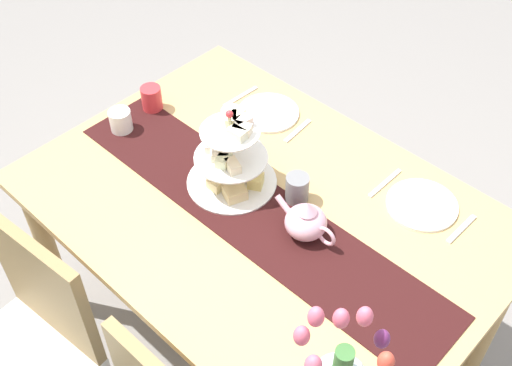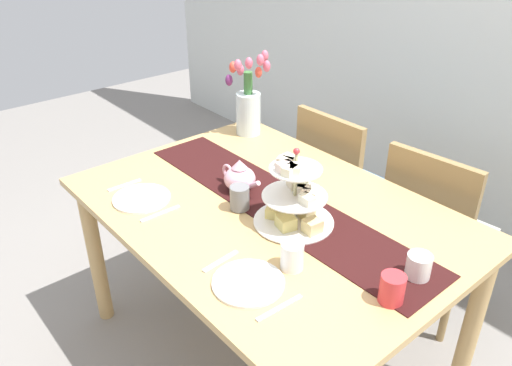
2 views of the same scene
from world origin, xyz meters
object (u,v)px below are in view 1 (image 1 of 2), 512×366
(cream_jug, at_px, (121,121))
(dinner_plate_left, at_px, (422,205))
(knife_left, at_px, (385,183))
(mug_white_text, at_px, (232,121))
(tiered_cake_stand, at_px, (231,161))
(fork_left, at_px, (461,229))
(dinner_plate_right, at_px, (268,113))
(mug_grey, at_px, (297,188))
(teapot, at_px, (306,221))
(fork_right, at_px, (298,131))
(dining_table, at_px, (263,226))
(mug_orange, at_px, (152,98))
(knife_right, at_px, (241,97))
(chair_right, at_px, (28,345))

(cream_jug, bearing_deg, dinner_plate_left, -156.56)
(knife_left, xyz_separation_m, mug_white_text, (0.56, 0.16, 0.04))
(tiered_cake_stand, relative_size, fork_left, 2.03)
(dinner_plate_right, bearing_deg, dinner_plate_left, 180.00)
(fork_left, height_order, mug_white_text, mug_white_text)
(cream_jug, distance_m, knife_left, 0.96)
(cream_jug, xyz_separation_m, mug_grey, (-0.68, -0.18, 0.01))
(teapot, bearing_deg, mug_grey, -38.55)
(dinner_plate_left, xyz_separation_m, fork_right, (0.53, 0.00, -0.00))
(teapot, bearing_deg, knife_left, -98.37)
(dining_table, relative_size, cream_jug, 17.87)
(dining_table, relative_size, knife_left, 8.94)
(mug_white_text, distance_m, mug_orange, 0.33)
(teapot, distance_m, fork_right, 0.49)
(tiered_cake_stand, xyz_separation_m, mug_grey, (-0.21, -0.09, -0.05))
(fork_right, relative_size, knife_right, 0.88)
(tiered_cake_stand, bearing_deg, knife_right, -49.19)
(mug_orange, bearing_deg, knife_right, -124.62)
(cream_jug, distance_m, dinner_plate_left, 1.09)
(mug_orange, bearing_deg, fork_right, -150.13)
(teapot, xyz_separation_m, mug_grey, (0.12, -0.09, -0.01))
(teapot, height_order, fork_left, teapot)
(dining_table, height_order, cream_jug, cream_jug)
(chair_right, height_order, knife_right, chair_right)
(chair_right, xyz_separation_m, teapot, (-0.48, -0.76, 0.34))
(dining_table, distance_m, mug_white_text, 0.41)
(tiered_cake_stand, distance_m, teapot, 0.33)
(knife_left, bearing_deg, chair_right, 64.53)
(fork_left, xyz_separation_m, fork_right, (0.67, 0.00, 0.00))
(teapot, height_order, cream_jug, teapot)
(chair_right, xyz_separation_m, mug_white_text, (0.03, -0.95, 0.32))
(tiered_cake_stand, bearing_deg, teapot, 179.85)
(dining_table, xyz_separation_m, fork_right, (0.16, -0.35, 0.11))
(chair_right, bearing_deg, dining_table, -111.53)
(knife_right, distance_m, mug_grey, 0.57)
(knife_left, bearing_deg, cream_jug, 26.90)
(fork_left, xyz_separation_m, knife_left, (0.29, 0.00, 0.00))
(teapot, height_order, dinner_plate_left, teapot)
(chair_right, xyz_separation_m, knife_right, (0.14, -1.11, 0.28))
(fork_right, bearing_deg, chair_right, 82.57)
(chair_right, bearing_deg, tiered_cake_stand, -101.49)
(fork_right, bearing_deg, dinner_plate_right, 0.00)
(cream_jug, height_order, knife_left, cream_jug)
(knife_right, distance_m, mug_white_text, 0.20)
(mug_grey, bearing_deg, tiered_cake_stand, 23.70)
(dining_table, relative_size, mug_grey, 15.99)
(mug_orange, bearing_deg, chair_right, 111.87)
(teapot, xyz_separation_m, knife_left, (-0.05, -0.35, -0.06))
(dinner_plate_right, height_order, mug_grey, mug_grey)
(teapot, relative_size, knife_left, 1.40)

